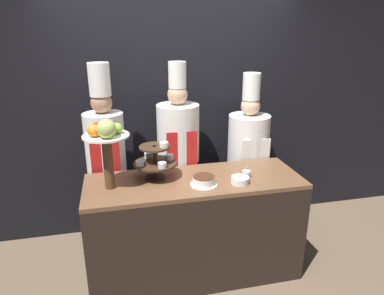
% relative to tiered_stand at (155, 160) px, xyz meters
% --- Properties ---
extents(ground_plane, '(14.00, 14.00, 0.00)m').
position_rel_tiered_stand_xyz_m(ground_plane, '(0.31, -0.43, -1.09)').
color(ground_plane, brown).
extents(wall_back, '(10.00, 0.06, 2.80)m').
position_rel_tiered_stand_xyz_m(wall_back, '(0.31, 0.83, 0.31)').
color(wall_back, black).
rests_on(wall_back, ground_plane).
extents(buffet_counter, '(1.82, 0.65, 0.93)m').
position_rel_tiered_stand_xyz_m(buffet_counter, '(0.31, -0.10, -0.63)').
color(buffet_counter, black).
rests_on(buffet_counter, ground_plane).
extents(tiered_stand, '(0.36, 0.36, 0.33)m').
position_rel_tiered_stand_xyz_m(tiered_stand, '(0.00, 0.00, 0.00)').
color(tiered_stand, '#3D2819').
rests_on(tiered_stand, buffet_counter).
extents(fruit_pedestal, '(0.35, 0.35, 0.58)m').
position_rel_tiered_stand_xyz_m(fruit_pedestal, '(-0.38, -0.13, 0.25)').
color(fruit_pedestal, brown).
rests_on(fruit_pedestal, buffet_counter).
extents(cake_round, '(0.22, 0.22, 0.08)m').
position_rel_tiered_stand_xyz_m(cake_round, '(0.36, -0.22, -0.13)').
color(cake_round, white).
rests_on(cake_round, buffet_counter).
extents(cup_white, '(0.07, 0.07, 0.06)m').
position_rel_tiered_stand_xyz_m(cup_white, '(0.76, -0.15, -0.14)').
color(cup_white, white).
rests_on(cup_white, buffet_counter).
extents(serving_bowl_near, '(0.15, 0.15, 0.16)m').
position_rel_tiered_stand_xyz_m(serving_bowl_near, '(0.66, -0.26, -0.14)').
color(serving_bowl_near, white).
rests_on(serving_bowl_near, buffet_counter).
extents(chef_left, '(0.36, 0.36, 1.86)m').
position_rel_tiered_stand_xyz_m(chef_left, '(-0.41, 0.44, -0.09)').
color(chef_left, black).
rests_on(chef_left, ground_plane).
extents(chef_center_left, '(0.41, 0.41, 1.85)m').
position_rel_tiered_stand_xyz_m(chef_center_left, '(0.28, 0.44, -0.10)').
color(chef_center_left, '#28282D').
rests_on(chef_center_left, ground_plane).
extents(chef_center_right, '(0.42, 0.42, 1.73)m').
position_rel_tiered_stand_xyz_m(chef_center_right, '(1.01, 0.44, -0.18)').
color(chef_center_right, '#38332D').
rests_on(chef_center_right, ground_plane).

